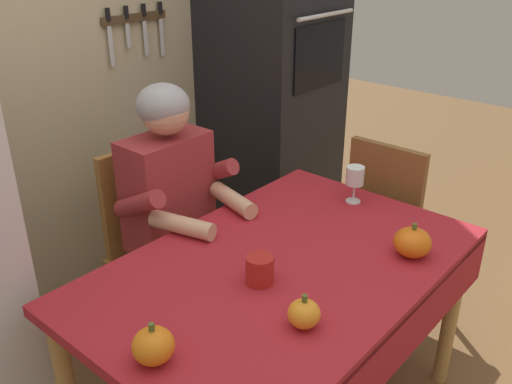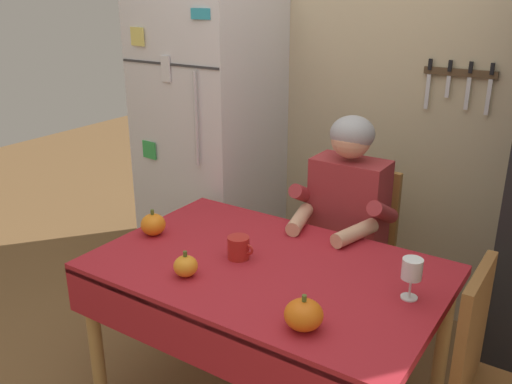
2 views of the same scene
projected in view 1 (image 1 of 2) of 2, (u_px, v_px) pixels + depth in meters
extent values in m
cube|color=#BCAD89|center=(67.00, 49.00, 2.43)|extent=(3.70, 0.10, 2.60)
cube|color=#4C3823|center=(134.00, 18.00, 2.58)|extent=(0.36, 0.02, 0.04)
cube|color=silver|center=(111.00, 47.00, 2.52)|extent=(0.02, 0.01, 0.18)
cube|color=black|center=(108.00, 14.00, 2.46)|extent=(0.02, 0.01, 0.06)
cube|color=silver|center=(128.00, 36.00, 2.57)|extent=(0.02, 0.01, 0.11)
cube|color=black|center=(126.00, 12.00, 2.53)|extent=(0.02, 0.01, 0.06)
cube|color=silver|center=(146.00, 38.00, 2.65)|extent=(0.02, 0.01, 0.16)
cube|color=black|center=(144.00, 10.00, 2.59)|extent=(0.02, 0.01, 0.06)
cube|color=silver|center=(162.00, 37.00, 2.72)|extent=(0.02, 0.01, 0.18)
cube|color=black|center=(160.00, 8.00, 2.66)|extent=(0.02, 0.01, 0.06)
cube|color=black|center=(272.00, 76.00, 3.02)|extent=(0.60, 0.60, 2.10)
cube|color=black|center=(320.00, 56.00, 2.77)|extent=(0.42, 0.01, 0.32)
cylinder|color=silver|center=(326.00, 15.00, 2.67)|extent=(0.45, 0.02, 0.02)
cylinder|color=tan|center=(451.00, 313.00, 2.28)|extent=(0.06, 0.06, 0.70)
cylinder|color=tan|center=(298.00, 249.00, 2.74)|extent=(0.06, 0.06, 0.70)
cube|color=#A81E28|center=(281.00, 268.00, 1.91)|extent=(1.40, 0.90, 0.04)
cube|color=#A81E28|center=(395.00, 348.00, 1.69)|extent=(1.40, 0.01, 0.20)
cube|color=#9E6B33|center=(167.00, 261.00, 2.48)|extent=(0.40, 0.40, 0.04)
cube|color=#9E6B33|center=(136.00, 198.00, 2.48)|extent=(0.36, 0.04, 0.48)
cylinder|color=#9E6B33|center=(167.00, 337.00, 2.36)|extent=(0.04, 0.04, 0.41)
cylinder|color=#9E6B33|center=(118.00, 305.00, 2.56)|extent=(0.04, 0.04, 0.41)
cylinder|color=#9E6B33|center=(222.00, 300.00, 2.59)|extent=(0.04, 0.04, 0.41)
cylinder|color=#9E6B33|center=(173.00, 274.00, 2.79)|extent=(0.04, 0.04, 0.41)
cube|color=#38384C|center=(215.00, 381.00, 2.36)|extent=(0.10, 0.22, 0.08)
cube|color=#38384C|center=(246.00, 356.00, 2.49)|extent=(0.10, 0.22, 0.08)
cylinder|color=#38384C|center=(203.00, 340.00, 2.31)|extent=(0.09, 0.09, 0.38)
cylinder|color=#38384C|center=(236.00, 317.00, 2.45)|extent=(0.09, 0.09, 0.38)
cube|color=#38384C|center=(175.00, 270.00, 2.30)|extent=(0.12, 0.40, 0.11)
cube|color=#38384C|center=(206.00, 253.00, 2.42)|extent=(0.12, 0.40, 0.11)
cube|color=#9E2D33|center=(168.00, 191.00, 2.30)|extent=(0.36, 0.20, 0.48)
cylinder|color=#9E2D33|center=(139.00, 204.00, 2.11)|extent=(0.07, 0.26, 0.18)
cylinder|color=#9E2D33|center=(213.00, 172.00, 2.38)|extent=(0.07, 0.26, 0.18)
cylinder|color=#D8A884|center=(182.00, 225.00, 2.07)|extent=(0.13, 0.27, 0.07)
cylinder|color=#D8A884|center=(233.00, 200.00, 2.27)|extent=(0.13, 0.27, 0.07)
sphere|color=#D8A884|center=(165.00, 111.00, 2.14)|extent=(0.19, 0.19, 0.19)
ellipsoid|color=#99999E|center=(163.00, 105.00, 2.14)|extent=(0.21, 0.21, 0.17)
cube|color=brown|center=(397.00, 231.00, 2.73)|extent=(0.40, 0.40, 0.04)
cube|color=brown|center=(384.00, 196.00, 2.50)|extent=(0.04, 0.36, 0.48)
cylinder|color=brown|center=(438.00, 268.00, 2.84)|extent=(0.04, 0.04, 0.41)
cylinder|color=brown|center=(407.00, 298.00, 2.61)|extent=(0.04, 0.04, 0.41)
cylinder|color=brown|center=(379.00, 245.00, 3.04)|extent=(0.04, 0.04, 0.41)
cylinder|color=brown|center=(346.00, 272.00, 2.81)|extent=(0.04, 0.04, 0.41)
cylinder|color=#B2231E|center=(260.00, 270.00, 1.78)|extent=(0.09, 0.09, 0.10)
torus|color=#B2231E|center=(270.00, 262.00, 1.81)|extent=(0.05, 0.01, 0.05)
cylinder|color=white|center=(353.00, 201.00, 2.33)|extent=(0.06, 0.06, 0.01)
cylinder|color=white|center=(354.00, 192.00, 2.31)|extent=(0.01, 0.01, 0.08)
cylinder|color=white|center=(355.00, 176.00, 2.28)|extent=(0.07, 0.07, 0.08)
ellipsoid|color=orange|center=(412.00, 242.00, 1.93)|extent=(0.13, 0.13, 0.10)
cylinder|color=#4C6023|center=(415.00, 227.00, 1.90)|extent=(0.02, 0.02, 0.02)
ellipsoid|color=orange|center=(304.00, 314.00, 1.58)|extent=(0.10, 0.10, 0.08)
cylinder|color=#4C6023|center=(305.00, 298.00, 1.56)|extent=(0.02, 0.02, 0.02)
ellipsoid|color=orange|center=(153.00, 346.00, 1.45)|extent=(0.11, 0.11, 0.10)
cylinder|color=#4C6023|center=(151.00, 327.00, 1.43)|extent=(0.02, 0.02, 0.02)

